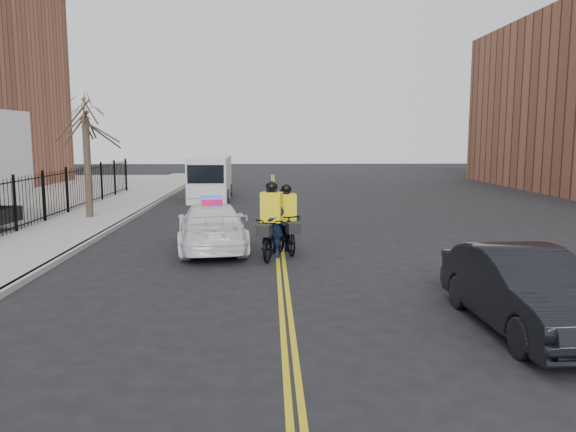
% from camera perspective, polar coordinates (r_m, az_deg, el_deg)
% --- Properties ---
extents(ground, '(120.00, 120.00, 0.00)m').
position_cam_1_polar(ground, '(13.26, -0.54, -6.62)').
color(ground, black).
rests_on(ground, ground).
extents(center_line_left, '(0.10, 60.00, 0.01)m').
position_cam_1_polar(center_line_left, '(21.09, -1.29, -1.13)').
color(center_line_left, gold).
rests_on(center_line_left, ground).
extents(center_line_right, '(0.10, 60.00, 0.01)m').
position_cam_1_polar(center_line_right, '(21.09, -0.85, -1.13)').
color(center_line_right, gold).
rests_on(center_line_right, ground).
extents(sidewalk, '(3.00, 60.00, 0.15)m').
position_cam_1_polar(sidewalk, '(22.27, -20.75, -0.98)').
color(sidewalk, gray).
rests_on(sidewalk, ground).
extents(curb, '(0.20, 60.00, 0.15)m').
position_cam_1_polar(curb, '(21.83, -17.02, -0.98)').
color(curb, gray).
rests_on(curb, ground).
extents(iron_fence, '(0.12, 28.00, 2.00)m').
position_cam_1_polar(iron_fence, '(22.69, -24.45, 1.33)').
color(iron_fence, black).
rests_on(iron_fence, ground).
extents(street_tree, '(3.20, 3.20, 4.80)m').
position_cam_1_polar(street_tree, '(23.96, -19.85, 7.97)').
color(street_tree, '#3B2F23').
rests_on(street_tree, sidewalk).
extents(police_cruiser, '(2.62, 5.08, 1.57)m').
position_cam_1_polar(police_cruiser, '(16.89, -7.75, -1.05)').
color(police_cruiser, white).
rests_on(police_cruiser, ground).
extents(dark_sedan, '(1.68, 4.40, 1.43)m').
position_cam_1_polar(dark_sedan, '(10.63, 22.96, -6.96)').
color(dark_sedan, black).
rests_on(dark_sedan, ground).
extents(cargo_van, '(2.23, 5.55, 2.31)m').
position_cam_1_polar(cargo_van, '(30.68, -7.91, 3.76)').
color(cargo_van, silver).
rests_on(cargo_van, ground).
extents(cyclist_near, '(1.31, 2.32, 2.16)m').
position_cam_1_polar(cyclist_near, '(15.65, -1.68, -1.55)').
color(cyclist_near, black).
rests_on(cyclist_near, ground).
extents(cyclist_far, '(1.05, 2.08, 2.03)m').
position_cam_1_polar(cyclist_far, '(16.30, -0.17, -0.99)').
color(cyclist_far, black).
rests_on(cyclist_far, ground).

